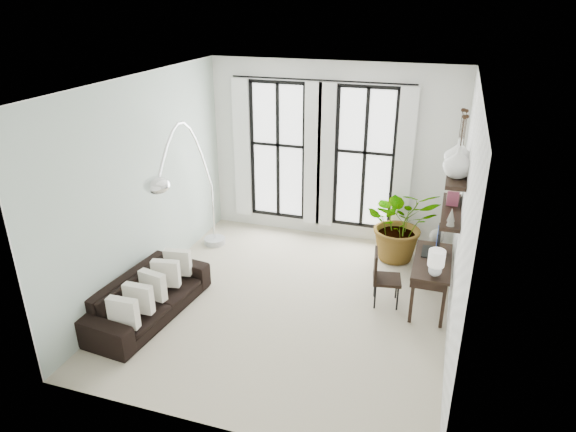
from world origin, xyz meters
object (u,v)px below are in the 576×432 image
at_px(sofa, 148,297).
at_px(buddha, 434,257).
at_px(desk, 432,264).
at_px(desk_chair, 382,274).
at_px(arc_lamp, 186,157).
at_px(plant, 401,223).

height_order(sofa, buddha, buddha).
height_order(desk, desk_chair, desk).
height_order(desk_chair, buddha, desk_chair).
height_order(arc_lamp, buddha, arc_lamp).
distance_m(sofa, plant, 4.24).
relative_size(plant, desk, 1.09).
relative_size(desk, arc_lamp, 0.46).
bearing_deg(desk, sofa, -158.89).
distance_m(sofa, desk, 4.04).
relative_size(desk_chair, buddha, 1.02).
bearing_deg(sofa, plant, -42.78).
xyz_separation_m(desk_chair, arc_lamp, (-2.97, -0.11, 1.52)).
relative_size(arc_lamp, buddha, 3.25).
height_order(desk, buddha, desk).
relative_size(sofa, arc_lamp, 0.76).
bearing_deg(desk_chair, plant, 77.24).
relative_size(sofa, desk, 1.66).
relative_size(plant, desk_chair, 1.58).
relative_size(sofa, buddha, 2.47).
xyz_separation_m(sofa, desk, (3.75, 1.45, 0.39)).
distance_m(sofa, buddha, 4.44).
bearing_deg(plant, desk, -66.59).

